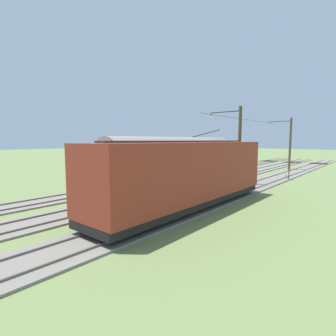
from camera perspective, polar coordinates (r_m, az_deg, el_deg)
The scene contains 10 objects.
ground_plane at distance 24.22m, azimuth 6.45°, elevation -3.67°, with size 220.00×220.00×0.00m, color olive.
track_streetcar_siding at distance 22.52m, azimuth 15.90°, elevation -4.46°, with size 2.80×80.00×0.18m.
track_adjacent_siding at distance 24.47m, azimuth 6.86°, elevation -3.45°, with size 2.80×80.00×0.18m.
track_third_siding at distance 26.93m, azimuth -0.68°, elevation -2.54°, with size 2.80×80.00×0.18m.
vintage_streetcar at distance 21.38m, azimuth 1.91°, elevation 1.18°, with size 2.65×16.85×4.94m.
boxcar_adjacent at distance 15.45m, azimuth 4.43°, elevation -1.05°, with size 2.96×13.64×3.85m.
catenary_pole_foreground at distance 39.28m, azimuth 24.61°, elevation 4.92°, with size 3.14×0.28×7.00m.
catenary_pole_mid_near at distance 24.37m, azimuth 14.90°, elevation 4.92°, with size 3.14×0.28×7.00m.
overhead_wire_run at distance 33.39m, azimuth 17.01°, elevation 9.89°, with size 2.93×19.80×0.18m.
switch_stand at distance 29.72m, azimuth 24.48°, elevation -1.02°, with size 0.50×0.30×1.24m.
Camera 1 is at (-13.00, 20.02, 4.06)m, focal length 28.41 mm.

